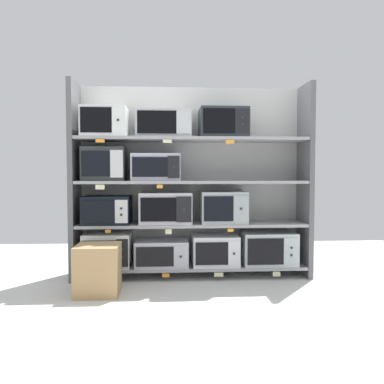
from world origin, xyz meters
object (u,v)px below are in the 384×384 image
microwave_4 (107,210)px  microwave_6 (223,207)px  microwave_8 (156,167)px  microwave_1 (162,252)px  microwave_5 (166,208)px  microwave_9 (105,123)px  microwave_7 (105,164)px  microwave_3 (268,248)px  shipping_carton (98,269)px  microwave_0 (108,249)px  microwave_10 (164,124)px  microwave_2 (215,250)px  microwave_11 (223,123)px

microwave_4 → microwave_6: size_ratio=1.00×
microwave_4 → microwave_6: (1.18, 0.00, 0.02)m
microwave_4 → microwave_8: 0.65m
microwave_1 → microwave_5: size_ratio=1.02×
microwave_9 → microwave_6: bearing=0.0°
microwave_7 → microwave_5: bearing=-0.0°
microwave_6 → microwave_7: size_ratio=1.11×
microwave_3 → microwave_7: (-1.68, 0.00, 0.87)m
microwave_1 → shipping_carton: (-0.55, -0.54, -0.03)m
microwave_1 → shipping_carton: size_ratio=1.23×
microwave_3 → shipping_carton: bearing=-161.8°
microwave_0 → microwave_10: (0.57, -0.00, 1.27)m
microwave_0 → microwave_7: 0.87m
microwave_3 → shipping_carton: 1.75m
microwave_3 → microwave_6: 0.64m
microwave_9 → microwave_10: (0.59, 0.00, -0.01)m
microwave_5 → microwave_6: size_ratio=1.13×
microwave_1 → microwave_5: (0.04, -0.00, 0.46)m
microwave_5 → microwave_9: size_ratio=1.19×
microwave_2 → microwave_11: microwave_11 is taller
microwave_1 → microwave_3: (1.10, -0.00, 0.04)m
microwave_5 → microwave_8: 0.42m
microwave_1 → microwave_9: bearing=-180.0°
microwave_1 → microwave_8: 0.88m
microwave_1 → shipping_carton: 0.78m
microwave_9 → microwave_8: bearing=0.0°
microwave_8 → microwave_3: bearing=-0.0°
microwave_8 → shipping_carton: size_ratio=1.12×
microwave_7 → microwave_10: bearing=-0.0°
microwave_6 → shipping_carton: bearing=-155.3°
microwave_10 → shipping_carton: size_ratio=1.26×
microwave_1 → microwave_8: (-0.06, 0.00, 0.87)m
microwave_0 → microwave_7: size_ratio=1.11×
microwave_8 → shipping_carton: microwave_8 is taller
microwave_3 → microwave_4: bearing=180.0°
microwave_4 → shipping_carton: (-0.01, -0.54, -0.48)m
microwave_4 → microwave_7: microwave_7 is taller
microwave_5 → shipping_carton: microwave_5 is taller
microwave_11 → microwave_6: bearing=6.9°
microwave_6 → microwave_10: size_ratio=0.85×
microwave_2 → microwave_11: 1.30m
microwave_0 → microwave_4: 0.41m
microwave_2 → microwave_7: 1.43m
microwave_7 → microwave_11: 1.27m
microwave_11 → microwave_1: bearing=180.0°
microwave_1 → shipping_carton: shipping_carton is taller
microwave_1 → microwave_4: bearing=-180.0°
microwave_9 → microwave_0: bearing=1.2°
microwave_2 → microwave_4: microwave_4 is taller
microwave_5 → microwave_0: bearing=-180.0°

